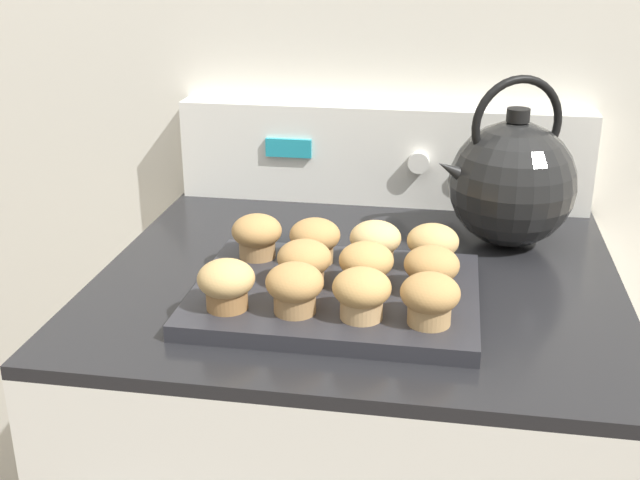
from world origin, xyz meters
name	(u,v)px	position (x,y,z in m)	size (l,w,h in m)	color
wall_back	(389,22)	(0.00, 0.73, 1.20)	(8.00, 0.05, 2.40)	silver
control_panel	(383,155)	(0.00, 0.68, 0.97)	(0.73, 0.07, 0.18)	white
muffin_pan	(336,295)	(-0.02, 0.25, 0.90)	(0.38, 0.29, 0.02)	#28282D
muffin_r0_c0	(226,283)	(-0.14, 0.17, 0.94)	(0.07, 0.07, 0.06)	olive
muffin_r0_c1	(295,287)	(-0.06, 0.17, 0.94)	(0.07, 0.07, 0.06)	#A37A4C
muffin_r0_c2	(362,292)	(0.03, 0.17, 0.94)	(0.07, 0.07, 0.06)	tan
muffin_r0_c3	(430,298)	(0.11, 0.17, 0.94)	(0.07, 0.07, 0.06)	tan
muffin_r1_c1	(304,262)	(-0.06, 0.25, 0.94)	(0.07, 0.07, 0.06)	#A37A4C
muffin_r1_c2	(366,265)	(0.02, 0.25, 0.94)	(0.07, 0.07, 0.06)	#A37A4C
muffin_r1_c3	(431,269)	(0.11, 0.25, 0.94)	(0.07, 0.07, 0.06)	#A37A4C
muffin_r2_c0	(257,235)	(-0.15, 0.34, 0.94)	(0.07, 0.07, 0.06)	#A37A4C
muffin_r2_c1	(315,239)	(-0.06, 0.33, 0.94)	(0.07, 0.07, 0.06)	tan
muffin_r2_c2	(375,242)	(0.02, 0.34, 0.94)	(0.07, 0.07, 0.06)	#A37A4C
muffin_r2_c3	(433,245)	(0.10, 0.34, 0.94)	(0.07, 0.07, 0.06)	tan
tea_kettle	(511,182)	(0.22, 0.51, 0.99)	(0.23, 0.20, 0.27)	black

